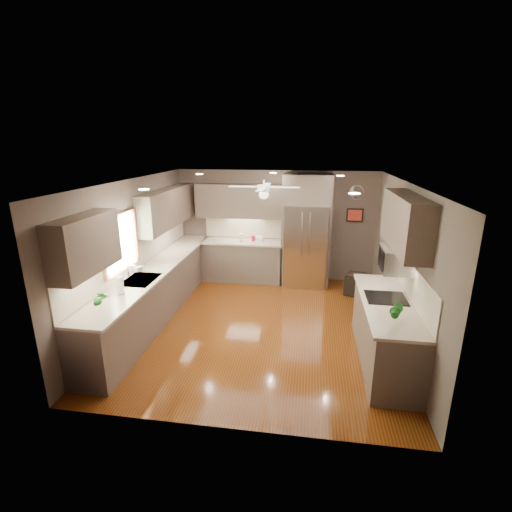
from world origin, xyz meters
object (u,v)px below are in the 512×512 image
(canister_c, at_px, (242,237))
(refrigerator, at_px, (306,233))
(bowl, at_px, (259,240))
(stool, at_px, (355,284))
(paper_towel, at_px, (120,285))
(potted_plant_left, at_px, (99,299))
(microwave, at_px, (396,260))
(potted_plant_right, at_px, (397,311))
(soap_bottle, at_px, (139,268))
(canister_d, at_px, (253,238))

(canister_c, relative_size, refrigerator, 0.07)
(bowl, xyz_separation_m, stool, (2.12, -0.58, -0.73))
(paper_towel, bearing_deg, stool, 36.56)
(canister_c, relative_size, potted_plant_left, 0.50)
(refrigerator, xyz_separation_m, stool, (1.07, -0.51, -0.95))
(potted_plant_left, xyz_separation_m, bowl, (1.60, 3.90, -0.14))
(canister_c, xyz_separation_m, microwave, (2.77, -2.73, 0.45))
(potted_plant_right, height_order, stool, potted_plant_right)
(canister_c, height_order, bowl, canister_c)
(potted_plant_right, relative_size, paper_towel, 1.11)
(soap_bottle, distance_m, refrigerator, 3.66)
(bowl, bearing_deg, soap_bottle, -125.27)
(paper_towel, bearing_deg, potted_plant_left, -90.05)
(bowl, height_order, microwave, microwave)
(potted_plant_left, bearing_deg, bowl, 67.70)
(soap_bottle, distance_m, paper_towel, 0.90)
(potted_plant_left, xyz_separation_m, refrigerator, (2.64, 3.83, 0.08))
(bowl, bearing_deg, refrigerator, -3.56)
(potted_plant_left, height_order, paper_towel, potted_plant_left)
(canister_d, bearing_deg, potted_plant_left, -110.57)
(soap_bottle, relative_size, stool, 0.36)
(bowl, xyz_separation_m, paper_towel, (-1.60, -3.34, 0.11))
(potted_plant_right, relative_size, bowl, 1.44)
(canister_d, bearing_deg, stool, -14.26)
(refrigerator, bearing_deg, stool, -25.56)
(potted_plant_right, xyz_separation_m, bowl, (-2.24, 3.67, -0.13))
(potted_plant_left, relative_size, stool, 0.68)
(potted_plant_right, height_order, bowl, potted_plant_right)
(potted_plant_right, height_order, paper_towel, potted_plant_right)
(stool, height_order, paper_towel, paper_towel)
(potted_plant_left, distance_m, paper_towel, 0.57)
(canister_c, xyz_separation_m, canister_d, (0.26, 0.03, -0.03))
(stool, bearing_deg, soap_bottle, -154.13)
(soap_bottle, relative_size, refrigerator, 0.07)
(canister_d, height_order, potted_plant_left, potted_plant_left)
(paper_towel, bearing_deg, soap_bottle, 98.27)
(canister_c, height_order, microwave, microwave)
(canister_c, relative_size, paper_towel, 0.60)
(bowl, distance_m, stool, 2.31)
(microwave, bearing_deg, refrigerator, 116.09)
(canister_d, relative_size, stool, 0.25)
(soap_bottle, xyz_separation_m, refrigerator, (2.77, 2.38, 0.16))
(canister_d, height_order, potted_plant_right, potted_plant_right)
(canister_d, bearing_deg, microwave, -47.81)
(microwave, relative_size, stool, 1.14)
(soap_bottle, xyz_separation_m, potted_plant_left, (0.13, -1.46, 0.08))
(potted_plant_right, distance_m, bowl, 4.30)
(potted_plant_right, relative_size, stool, 0.63)
(soap_bottle, xyz_separation_m, stool, (3.85, 1.87, -0.79))
(refrigerator, relative_size, paper_towel, 8.93)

